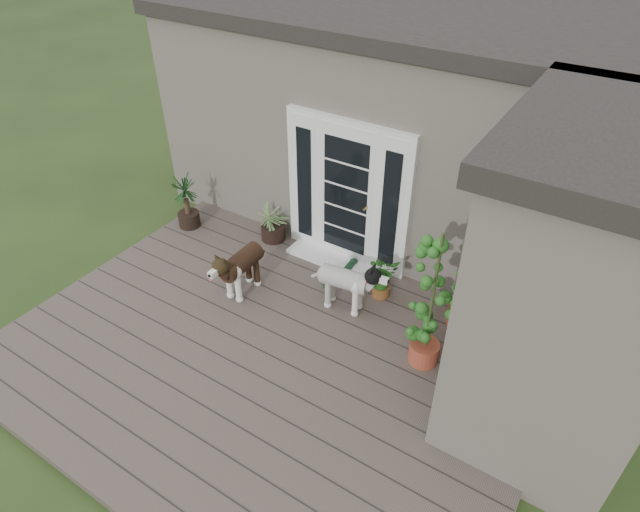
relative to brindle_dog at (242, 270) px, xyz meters
The scene contains 17 objects.
deck 1.31m from the brindle_dog, 38.33° to the right, with size 6.20×4.60×0.12m, color #6B5B4C.
house_main 3.77m from the brindle_dog, 74.47° to the left, with size 7.40×4.00×3.10m, color #665E54.
roof_main 4.52m from the brindle_dog, 74.47° to the left, with size 7.60×4.20×0.20m, color #2D2826.
house_wing 4.03m from the brindle_dog, ahead, with size 1.60×2.40×3.10m, color #665E54.
roof_wing 4.74m from the brindle_dog, ahead, with size 1.80×2.60×0.20m, color #2D2826.
door_unit 1.78m from the brindle_dog, 61.82° to the left, with size 1.90×0.14×2.15m, color white.
door_step 1.49m from the brindle_dog, 58.09° to the left, with size 1.60×0.40×0.05m, color white.
brindle_dog is the anchor object (origin of this frame).
white_dog 1.40m from the brindle_dog, 18.72° to the left, with size 0.36×0.85×0.71m, color silver, non-canonical shape.
spider_plant 1.30m from the brindle_dog, 108.41° to the left, with size 0.63×0.63×0.67m, color #7D8D57, non-canonical shape.
yucca 1.96m from the brindle_dog, 155.63° to the left, with size 0.65×0.65×0.94m, color #113315, non-canonical shape.
herb_a 1.88m from the brindle_dog, 30.02° to the left, with size 0.43×0.43×0.54m, color #1B601D.
herb_b 2.89m from the brindle_dog, 24.26° to the left, with size 0.36×0.36×0.55m, color #1D6520.
herb_c 2.89m from the brindle_dog, 19.29° to the left, with size 0.40×0.40×0.62m, color #175016.
sapling 2.66m from the brindle_dog, ahead, with size 0.55×0.55×1.89m, color #1C631F, non-canonical shape.
clog_left 1.61m from the brindle_dog, 51.43° to the left, with size 0.14×0.30×0.09m, color #15351E, non-canonical shape.
clog_right 1.26m from the brindle_dog, 38.79° to the left, with size 0.14×0.31×0.09m, color #153620, non-canonical shape.
Camera 1 is at (2.95, -3.02, 4.93)m, focal length 30.03 mm.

